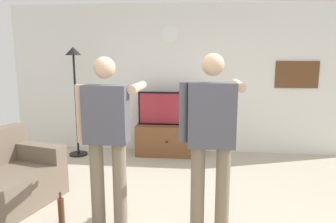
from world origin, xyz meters
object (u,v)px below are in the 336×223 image
(person_standing_nearer_lamp, at_px, (107,133))
(beverage_bottle, at_px, (61,211))
(floor_lamp, at_px, (75,79))
(person_standing_nearer_couch, at_px, (211,133))
(wall_clock, at_px, (170,34))
(television, at_px, (168,108))
(framed_picture, at_px, (297,75))
(tv_stand, at_px, (168,140))

(person_standing_nearer_lamp, height_order, beverage_bottle, person_standing_nearer_lamp)
(floor_lamp, bearing_deg, person_standing_nearer_couch, -44.42)
(wall_clock, height_order, beverage_bottle, wall_clock)
(television, height_order, floor_lamp, floor_lamp)
(wall_clock, xyz_separation_m, framed_picture, (2.24, 0.00, -0.71))
(tv_stand, bearing_deg, person_standing_nearer_lamp, -98.17)
(tv_stand, distance_m, framed_picture, 2.55)
(person_standing_nearer_lamp, distance_m, person_standing_nearer_couch, 1.03)
(framed_picture, height_order, floor_lamp, floor_lamp)
(wall_clock, relative_size, person_standing_nearer_lamp, 0.17)
(framed_picture, distance_m, floor_lamp, 3.89)
(floor_lamp, distance_m, person_standing_nearer_lamp, 2.62)
(person_standing_nearer_lamp, bearing_deg, framed_picture, 46.57)
(person_standing_nearer_lamp, height_order, person_standing_nearer_couch, person_standing_nearer_couch)
(floor_lamp, xyz_separation_m, person_standing_nearer_lamp, (1.27, -2.27, -0.37))
(framed_picture, height_order, person_standing_nearer_lamp, person_standing_nearer_lamp)
(person_standing_nearer_couch, bearing_deg, framed_picture, 60.16)
(tv_stand, relative_size, television, 1.05)
(wall_clock, xyz_separation_m, floor_lamp, (-1.62, -0.47, -0.78))
(television, bearing_deg, tv_stand, -90.00)
(person_standing_nearer_lamp, bearing_deg, beverage_bottle, -178.66)
(television, xyz_separation_m, floor_lamp, (-1.62, -0.22, 0.53))
(person_standing_nearer_lamp, relative_size, person_standing_nearer_couch, 0.98)
(beverage_bottle, bearing_deg, person_standing_nearer_couch, 1.04)
(tv_stand, distance_m, television, 0.57)
(television, relative_size, person_standing_nearer_couch, 0.60)
(television, relative_size, wall_clock, 3.55)
(television, height_order, person_standing_nearer_lamp, person_standing_nearer_lamp)
(person_standing_nearer_lamp, relative_size, beverage_bottle, 4.94)
(wall_clock, height_order, person_standing_nearer_lamp, wall_clock)
(tv_stand, xyz_separation_m, framed_picture, (2.24, 0.30, 1.17))
(tv_stand, height_order, floor_lamp, floor_lamp)
(television, distance_m, person_standing_nearer_lamp, 2.52)
(framed_picture, bearing_deg, floor_lamp, -173.04)
(person_standing_nearer_couch, distance_m, beverage_bottle, 1.79)
(person_standing_nearer_lamp, bearing_deg, television, 81.98)
(framed_picture, bearing_deg, person_standing_nearer_lamp, -133.43)
(beverage_bottle, bearing_deg, person_standing_nearer_lamp, 1.34)
(tv_stand, height_order, person_standing_nearer_couch, person_standing_nearer_couch)
(television, bearing_deg, person_standing_nearer_lamp, -98.02)
(person_standing_nearer_lamp, distance_m, beverage_bottle, 1.01)
(floor_lamp, bearing_deg, person_standing_nearer_lamp, -60.81)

